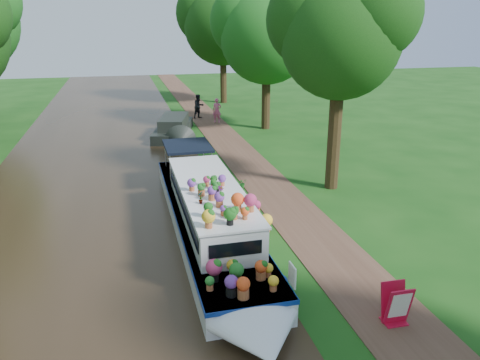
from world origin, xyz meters
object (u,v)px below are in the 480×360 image
at_px(second_boat, 174,128).
at_px(pedestrian_pink, 217,110).
at_px(sandwich_board, 396,306).
at_px(pedestrian_dark, 199,106).
at_px(plant_boat, 211,216).

height_order(second_boat, pedestrian_pink, pedestrian_pink).
height_order(sandwich_board, pedestrian_pink, pedestrian_pink).
bearing_deg(pedestrian_pink, pedestrian_dark, 140.62).
height_order(second_boat, pedestrian_dark, pedestrian_dark).
bearing_deg(pedestrian_dark, pedestrian_pink, -86.71).
distance_m(plant_boat, pedestrian_dark, 20.45).
distance_m(second_boat, sandwich_board, 20.74).
height_order(second_boat, sandwich_board, second_boat).
relative_size(second_boat, sandwich_board, 6.90).
bearing_deg(second_boat, sandwich_board, -67.29).
xyz_separation_m(plant_boat, second_boat, (0.50, 14.98, -0.33)).
bearing_deg(sandwich_board, pedestrian_dark, 92.27).
height_order(sandwich_board, pedestrian_dark, pedestrian_dark).
distance_m(pedestrian_pink, pedestrian_dark, 2.06).
relative_size(second_boat, pedestrian_dark, 3.95).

